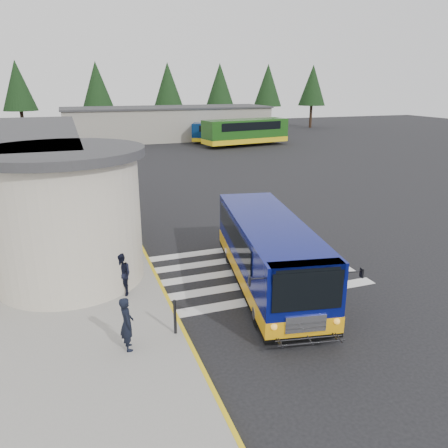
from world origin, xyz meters
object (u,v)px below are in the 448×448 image
object	(u,v)px
bollard	(175,317)
far_bus_b	(246,131)
pedestrian_a	(127,324)
pedestrian_b	(121,274)
far_bus_a	(226,132)
transit_bus	(268,255)

from	to	relation	value
bollard	far_bus_b	size ratio (longest dim) A/B	0.10
pedestrian_a	pedestrian_b	distance (m)	3.29
pedestrian_a	far_bus_a	bearing A→B (deg)	-26.65
bollard	transit_bus	bearing A→B (deg)	29.37
pedestrian_a	far_bus_a	distance (m)	43.72
far_bus_b	pedestrian_a	bearing A→B (deg)	143.97
pedestrian_a	bollard	size ratio (longest dim) A/B	1.45
far_bus_b	bollard	bearing A→B (deg)	145.49
pedestrian_b	bollard	bearing A→B (deg)	-14.55
pedestrian_b	far_bus_b	size ratio (longest dim) A/B	0.14
pedestrian_b	bollard	xyz separation A→B (m)	(1.13, -2.96, -0.23)
pedestrian_b	far_bus_b	world-z (taller)	far_bus_b
pedestrian_a	far_bus_b	distance (m)	42.09
transit_bus	far_bus_a	world-z (taller)	transit_bus
pedestrian_b	far_bus_a	size ratio (longest dim) A/B	0.18
transit_bus	bollard	world-z (taller)	transit_bus
transit_bus	far_bus_b	xyz separation A→B (m)	(13.52, 35.05, 0.54)
bollard	far_bus_a	size ratio (longest dim) A/B	0.13
transit_bus	bollard	distance (m)	4.59
bollard	far_bus_b	xyz separation A→B (m)	(17.50, 37.28, 1.05)
transit_bus	pedestrian_a	world-z (taller)	transit_bus
transit_bus	far_bus_a	xyz separation A→B (m)	(12.04, 37.55, 0.19)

